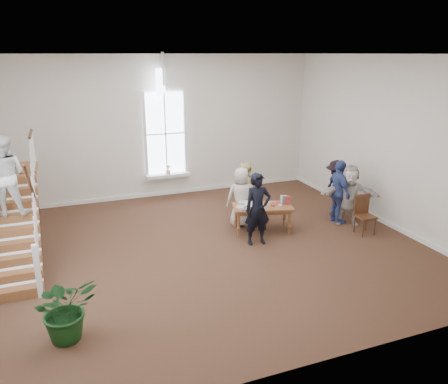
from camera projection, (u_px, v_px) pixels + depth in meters
name	position (u px, v px, depth m)	size (l,w,h in m)	color
ground	(212.00, 247.00, 10.64)	(10.00, 10.00, 0.00)	#402519
room_shell	(168.00, 183.00, 14.43)	(10.49, 10.00, 10.00)	silver
staircase	(9.00, 195.00, 9.34)	(1.10, 4.10, 2.92)	brown
library_table	(261.00, 209.00, 11.40)	(1.68, 1.13, 0.78)	brown
police_officer	(258.00, 209.00, 10.59)	(0.66, 0.43, 1.80)	black
elderly_woman	(241.00, 197.00, 11.76)	(0.79, 0.52, 1.63)	beige
person_yellow	(244.00, 191.00, 12.31)	(0.79, 0.62, 1.63)	beige
woman_cluster_a	(339.00, 192.00, 11.93)	(1.04, 0.43, 1.78)	#374785
woman_cluster_b	(335.00, 189.00, 12.42)	(1.07, 0.61, 1.65)	black
woman_cluster_c	(349.00, 195.00, 11.84)	(1.56, 0.50, 1.68)	beige
floor_plant	(66.00, 308.00, 7.09)	(1.00, 0.87, 1.12)	black
side_chair	(364.00, 212.00, 11.34)	(0.45, 0.45, 1.03)	#3A2310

